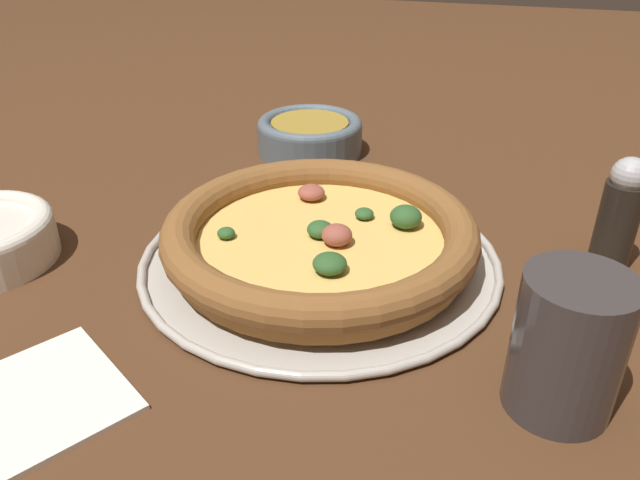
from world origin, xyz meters
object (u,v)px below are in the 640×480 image
bowl_near (310,134)px  drinking_cup (568,345)px  pizza (320,235)px  pizza_tray (320,258)px  pepper_shaker (619,215)px  napkin (45,394)px

bowl_near → drinking_cup: size_ratio=1.35×
drinking_cup → pizza: bearing=147.2°
pizza_tray → pizza: (0.00, 0.00, 0.02)m
drinking_cup → pepper_shaker: bearing=75.0°
pizza_tray → bowl_near: bowl_near is taller
pizza → pepper_shaker: bearing=14.6°
pizza_tray → drinking_cup: size_ratio=3.32×
pizza_tray → bowl_near: (-0.09, 0.26, 0.02)m
pizza → drinking_cup: 0.24m
pizza_tray → bowl_near: size_ratio=2.45×
pepper_shaker → bowl_near: bearing=150.6°
drinking_cup → napkin: drinking_cup is taller
bowl_near → drinking_cup: bearing=-53.3°
bowl_near → pepper_shaker: size_ratio=1.26×
pizza_tray → pizza: pizza is taller
pizza_tray → bowl_near: bearing=108.8°
bowl_near → pizza: bearing=-71.1°
pizza → bowl_near: 0.27m
pizza → bowl_near: pizza is taller
pizza → drinking_cup: (0.20, -0.13, 0.02)m
napkin → pepper_shaker: (0.39, 0.29, 0.05)m
pizza → napkin: (-0.13, -0.22, -0.03)m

